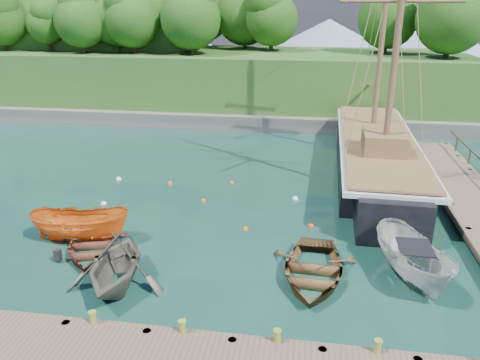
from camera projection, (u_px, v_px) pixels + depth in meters
The scene contains 21 objects.
ground at pixel (239, 267), 19.63m from camera, with size 160.00×160.00×0.00m, color #16372C.
dock_east at pixel (477, 208), 24.31m from camera, with size 3.20×24.00×1.10m.
bollard_0 at pixel (96, 338), 15.48m from camera, with size 0.26×0.26×0.45m, color olive.
bollard_1 at pixel (183, 348), 15.05m from camera, with size 0.26×0.26×0.45m, color olive.
bollard_2 at pixel (276, 358), 14.62m from camera, with size 0.26×0.26×0.45m, color olive.
rowboat_0 at pixel (92, 252), 20.81m from camera, with size 3.03×4.24×0.88m, color #4F2B1D.
rowboat_1 at pixel (118, 286), 18.35m from camera, with size 3.79×4.39×2.31m, color #5D584B.
rowboat_2 at pixel (312, 278), 18.85m from camera, with size 3.56×4.98×1.03m, color brown.
motorboat_orange at pixel (83, 240), 21.88m from camera, with size 1.75×4.65×1.80m, color orange.
cabin_boat_white at pixel (411, 278), 18.86m from camera, with size 1.89×5.02×1.94m, color silver.
schooner at pixel (376, 159), 30.00m from camera, with size 5.31×26.40×19.14m.
mooring_buoy_0 at pixel (104, 204), 25.83m from camera, with size 0.32×0.32×0.32m, color white.
mooring_buoy_1 at pixel (203, 201), 26.20m from camera, with size 0.29×0.29×0.29m, color #FA620E.
mooring_buoy_2 at pixel (246, 230), 22.92m from camera, with size 0.30×0.30×0.30m, color orange.
mooring_buoy_3 at pixel (295, 199), 26.47m from camera, with size 0.36×0.36×0.36m, color white.
mooring_buoy_4 at pixel (170, 184), 28.74m from camera, with size 0.34×0.34×0.34m, color #F1581E.
mooring_buoy_5 at pixel (232, 183), 28.87m from camera, with size 0.29×0.29×0.29m, color #F9511D.
mooring_buoy_6 at pixel (119, 180), 29.43m from camera, with size 0.36×0.36×0.36m, color white.
mooring_buoy_7 at pixel (311, 227), 23.22m from camera, with size 0.34×0.34×0.34m, color #D84D11.
headland at pixel (163, 54), 48.52m from camera, with size 51.00×19.31×12.90m.
distant_ridge at pixel (324, 41), 82.23m from camera, with size 117.00×40.00×10.00m.
Camera 1 is at (2.65, -16.86, 10.36)m, focal length 35.00 mm.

